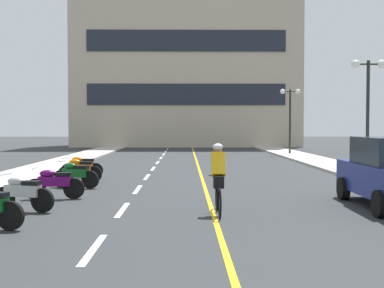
% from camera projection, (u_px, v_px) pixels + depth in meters
% --- Properties ---
extents(ground_plane, '(140.00, 140.00, 0.00)m').
position_uv_depth(ground_plane, '(194.00, 170.00, 23.63)').
color(ground_plane, '#2D3033').
extents(curb_left, '(2.40, 72.00, 0.12)m').
position_uv_depth(curb_left, '(57.00, 164.00, 26.53)').
color(curb_left, '#B7B2A8').
rests_on(curb_left, ground).
extents(curb_right, '(2.40, 72.00, 0.12)m').
position_uv_depth(curb_right, '(328.00, 164.00, 26.72)').
color(curb_right, '#B7B2A8').
rests_on(curb_right, ground).
extents(lane_dash_1, '(0.14, 2.20, 0.01)m').
position_uv_depth(lane_dash_1, '(93.00, 249.00, 8.62)').
color(lane_dash_1, silver).
rests_on(lane_dash_1, ground).
extents(lane_dash_2, '(0.14, 2.20, 0.01)m').
position_uv_depth(lane_dash_2, '(123.00, 210.00, 12.61)').
color(lane_dash_2, silver).
rests_on(lane_dash_2, ground).
extents(lane_dash_3, '(0.14, 2.20, 0.01)m').
position_uv_depth(lane_dash_3, '(138.00, 189.00, 16.61)').
color(lane_dash_3, silver).
rests_on(lane_dash_3, ground).
extents(lane_dash_4, '(0.14, 2.20, 0.01)m').
position_uv_depth(lane_dash_4, '(147.00, 177.00, 20.61)').
color(lane_dash_4, silver).
rests_on(lane_dash_4, ground).
extents(lane_dash_5, '(0.14, 2.20, 0.01)m').
position_uv_depth(lane_dash_5, '(153.00, 169.00, 24.60)').
color(lane_dash_5, silver).
rests_on(lane_dash_5, ground).
extents(lane_dash_6, '(0.14, 2.20, 0.01)m').
position_uv_depth(lane_dash_6, '(158.00, 162.00, 28.60)').
color(lane_dash_6, silver).
rests_on(lane_dash_6, ground).
extents(lane_dash_7, '(0.14, 2.20, 0.01)m').
position_uv_depth(lane_dash_7, '(161.00, 158.00, 32.60)').
color(lane_dash_7, silver).
rests_on(lane_dash_7, ground).
extents(lane_dash_8, '(0.14, 2.20, 0.01)m').
position_uv_depth(lane_dash_8, '(164.00, 154.00, 36.59)').
color(lane_dash_8, silver).
rests_on(lane_dash_8, ground).
extents(lane_dash_9, '(0.14, 2.20, 0.01)m').
position_uv_depth(lane_dash_9, '(166.00, 151.00, 40.59)').
color(lane_dash_9, silver).
rests_on(lane_dash_9, ground).
extents(lane_dash_10, '(0.14, 2.20, 0.01)m').
position_uv_depth(lane_dash_10, '(167.00, 149.00, 44.59)').
color(lane_dash_10, silver).
rests_on(lane_dash_10, ground).
extents(lane_dash_11, '(0.14, 2.20, 0.01)m').
position_uv_depth(lane_dash_11, '(169.00, 147.00, 48.58)').
color(lane_dash_11, silver).
rests_on(lane_dash_11, ground).
extents(centre_line_yellow, '(0.12, 66.00, 0.01)m').
position_uv_depth(centre_line_yellow, '(198.00, 165.00, 26.63)').
color(centre_line_yellow, gold).
rests_on(centre_line_yellow, ground).
extents(office_building, '(22.34, 8.02, 16.82)m').
position_uv_depth(office_building, '(186.00, 64.00, 51.24)').
color(office_building, '#BCAD93').
rests_on(office_building, ground).
extents(street_lamp_mid, '(1.46, 0.36, 4.78)m').
position_uv_depth(street_lamp_mid, '(368.00, 89.00, 21.27)').
color(street_lamp_mid, black).
rests_on(street_lamp_mid, curb_right).
extents(street_lamp_far, '(1.46, 0.36, 4.59)m').
position_uv_depth(street_lamp_far, '(290.00, 106.00, 35.80)').
color(street_lamp_far, black).
rests_on(street_lamp_far, curb_right).
extents(motorcycle_3, '(1.66, 0.75, 0.92)m').
position_uv_depth(motorcycle_3, '(22.00, 193.00, 12.33)').
color(motorcycle_3, black).
rests_on(motorcycle_3, ground).
extents(motorcycle_4, '(1.70, 0.60, 0.92)m').
position_uv_depth(motorcycle_4, '(54.00, 183.00, 14.40)').
color(motorcycle_4, black).
rests_on(motorcycle_4, ground).
extents(motorcycle_5, '(1.66, 0.74, 0.92)m').
position_uv_depth(motorcycle_5, '(75.00, 174.00, 16.96)').
color(motorcycle_5, black).
rests_on(motorcycle_5, ground).
extents(motorcycle_6, '(1.70, 0.60, 0.92)m').
position_uv_depth(motorcycle_6, '(79.00, 169.00, 18.82)').
color(motorcycle_6, black).
rests_on(motorcycle_6, ground).
extents(motorcycle_7, '(1.70, 0.60, 0.92)m').
position_uv_depth(motorcycle_7, '(82.00, 166.00, 20.31)').
color(motorcycle_7, black).
rests_on(motorcycle_7, ground).
extents(cyclist_rider, '(0.42, 1.77, 1.71)m').
position_uv_depth(cyclist_rider, '(218.00, 177.00, 11.97)').
color(cyclist_rider, black).
rests_on(cyclist_rider, ground).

